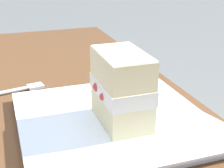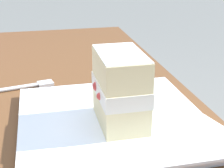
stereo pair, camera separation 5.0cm
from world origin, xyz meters
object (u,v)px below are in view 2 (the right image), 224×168
(dessert_plate, at_px, (112,120))
(paper_napkin, at_px, (189,124))
(dessert_fork, at_px, (17,88))
(cake_slice, at_px, (120,89))

(dessert_plate, relative_size, paper_napkin, 2.13)
(dessert_fork, height_order, paper_napkin, dessert_fork)
(dessert_plate, height_order, dessert_fork, dessert_plate)
(cake_slice, height_order, paper_napkin, cake_slice)
(dessert_plate, distance_m, cake_slice, 0.07)
(paper_napkin, bearing_deg, dessert_fork, 52.45)
(dessert_plate, relative_size, cake_slice, 2.63)
(dessert_plate, height_order, cake_slice, cake_slice)
(dessert_fork, xyz_separation_m, paper_napkin, (-0.21, -0.27, -0.00))
(dessert_fork, bearing_deg, dessert_plate, -139.95)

